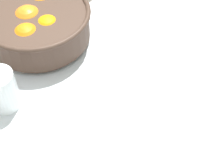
{
  "coord_description": "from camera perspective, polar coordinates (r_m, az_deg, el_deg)",
  "views": [
    {
      "loc": [
        14.67,
        -41.55,
        60.43
      ],
      "look_at": [
        -1.34,
        2.64,
        4.42
      ],
      "focal_mm": 54.58,
      "sensor_mm": 36.0,
      "label": 1
    }
  ],
  "objects": [
    {
      "name": "ground_plane",
      "position": [
        0.76,
        0.27,
        -4.57
      ],
      "size": [
        122.36,
        95.46,
        3.0
      ],
      "primitive_type": "cube",
      "color": "silver"
    },
    {
      "name": "juice_glass",
      "position": [
        0.76,
        -17.91,
        -1.23
      ],
      "size": [
        6.83,
        6.83,
        9.29
      ],
      "color": "white",
      "rests_on": "ground_plane"
    },
    {
      "name": "fruit_bowl",
      "position": [
        0.88,
        -12.33,
        9.85
      ],
      "size": [
        26.84,
        26.84,
        9.86
      ],
      "color": "#473328",
      "rests_on": "ground_plane"
    }
  ]
}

